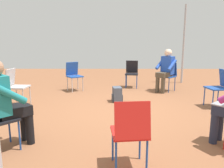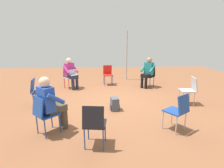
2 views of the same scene
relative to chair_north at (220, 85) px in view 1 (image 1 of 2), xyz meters
The scene contains 11 objects.
ground_plane 2.26m from the chair_north, 83.33° to the right, with size 14.34×14.34×0.00m, color brown.
chair_north is the anchor object (origin of this frame).
chair_east 3.31m from the chair_north, 41.24° to the right, with size 0.48×0.44×0.85m.
chair_south 4.59m from the chair_north, 91.28° to the right, with size 0.43×0.47×0.85m.
chair_northwest 1.82m from the chair_north, 156.72° to the right, with size 0.58×0.58×0.85m.
chair_southwest 3.92m from the chair_north, 115.35° to the right, with size 0.58×0.57×0.85m.
chair_west 2.81m from the chair_north, 140.90° to the right, with size 0.48×0.45×0.85m.
person_in_teal 4.28m from the chair_north, 62.99° to the right, with size 0.63×0.63×1.24m.
person_in_blue 1.78m from the chair_north, 151.70° to the right, with size 0.63×0.63×1.24m.
backpack_near_laptop_user 2.34m from the chair_north, 101.01° to the right, with size 0.31×0.28×0.36m.
tent_pole_near 3.05m from the chair_north, behind, with size 0.07×0.07×2.68m, color #B2B2B7.
Camera 1 is at (4.50, -0.19, 1.46)m, focal length 35.00 mm.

